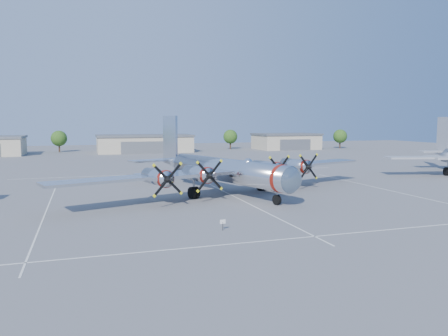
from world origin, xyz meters
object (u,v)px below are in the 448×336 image
object	(u,v)px
tree_far_east	(340,136)
main_bomber_b29	(221,192)
info_placard	(223,223)
hangar_center	(144,143)
tree_west	(59,138)
tree_east	(230,137)
hangar_east	(286,141)

from	to	relation	value
tree_far_east	main_bomber_b29	distance (m)	104.02
main_bomber_b29	info_placard	bearing A→B (deg)	-125.13
hangar_center	tree_far_east	bearing A→B (deg)	-1.65
tree_west	hangar_center	bearing A→B (deg)	-17.82
tree_east	main_bomber_b29	world-z (taller)	tree_east
main_bomber_b29	tree_west	bearing A→B (deg)	87.32
tree_east	main_bomber_b29	xyz separation A→B (m)	(-30.63, -86.05, -4.22)
hangar_center	main_bomber_b29	xyz separation A→B (m)	(-0.63, -80.01, -2.71)
hangar_center	tree_far_east	distance (m)	68.05
hangar_center	tree_far_east	xyz separation A→B (m)	(68.00, -1.96, 1.51)
hangar_east	hangar_center	bearing A→B (deg)	-180.00
tree_east	main_bomber_b29	bearing A→B (deg)	-109.60
tree_east	info_placard	bearing A→B (deg)	-109.12
hangar_center	tree_east	distance (m)	30.64
hangar_east	tree_west	size ratio (longest dim) A/B	3.10
hangar_center	info_placard	distance (m)	99.95
hangar_east	tree_far_east	size ratio (longest dim) A/B	3.10
tree_west	main_bomber_b29	world-z (taller)	tree_west
tree_west	info_placard	distance (m)	109.35
tree_west	info_placard	size ratio (longest dim) A/B	6.83
hangar_center	info_placard	world-z (taller)	hangar_center
tree_west	main_bomber_b29	bearing A→B (deg)	-74.53
hangar_center	tree_far_east	world-z (taller)	tree_far_east
tree_far_east	info_placard	world-z (taller)	tree_far_east
tree_west	tree_east	size ratio (longest dim) A/B	1.00
tree_west	hangar_east	bearing A→B (deg)	-6.28
hangar_east	main_bomber_b29	distance (m)	93.67
info_placard	hangar_center	bearing A→B (deg)	81.25
tree_east	tree_far_east	distance (m)	38.83
hangar_east	info_placard	world-z (taller)	hangar_east
info_placard	main_bomber_b29	bearing A→B (deg)	68.08
tree_east	info_placard	size ratio (longest dim) A/B	6.83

